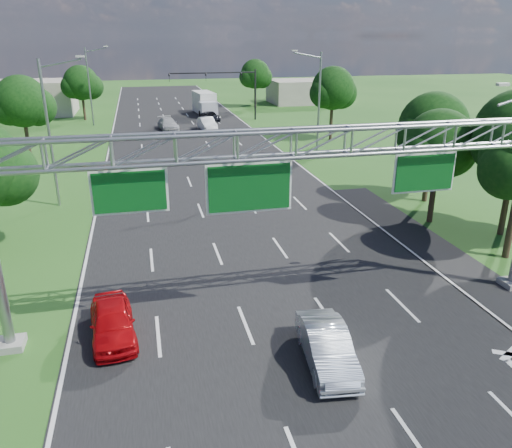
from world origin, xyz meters
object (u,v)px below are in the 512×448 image
object	(u,v)px
sign_gantry	(295,159)
red_coupe	(112,322)
silver_sedan	(327,347)
box_truck	(205,104)
traffic_signal	(231,83)

from	to	relation	value
sign_gantry	red_coupe	world-z (taller)	sign_gantry
red_coupe	silver_sedan	world-z (taller)	silver_sedan
red_coupe	box_truck	distance (m)	60.94
red_coupe	silver_sedan	distance (m)	8.48
box_truck	sign_gantry	bearing A→B (deg)	-99.74
sign_gantry	red_coupe	distance (m)	9.69
sign_gantry	traffic_signal	world-z (taller)	sign_gantry
red_coupe	box_truck	size ratio (longest dim) A/B	0.47
red_coupe	silver_sedan	bearing A→B (deg)	-30.28
traffic_signal	box_truck	world-z (taller)	traffic_signal
sign_gantry	box_truck	xyz separation A→B (m)	(4.26, 59.63, -5.30)
red_coupe	box_truck	world-z (taller)	box_truck
silver_sedan	box_truck	bearing A→B (deg)	92.49
sign_gantry	traffic_signal	xyz separation A→B (m)	(7.15, 53.00, -1.72)
sign_gantry	silver_sedan	xyz separation A→B (m)	(0.23, -3.71, -6.17)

